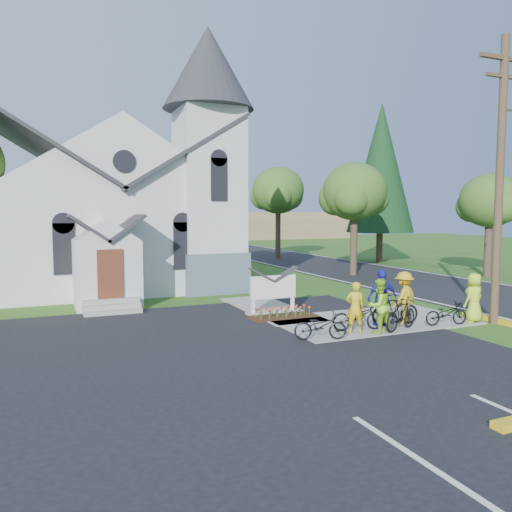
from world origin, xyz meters
name	(u,v)px	position (x,y,z in m)	size (l,w,h in m)	color
ground	(344,328)	(0.00, 0.00, 0.00)	(120.00, 120.00, 0.00)	#31601B
parking_lot	(152,370)	(-7.00, -2.00, 0.01)	(20.00, 16.00, 0.02)	black
road	(347,269)	(10.00, 15.00, 0.01)	(8.00, 90.00, 0.02)	black
sidewalk	(372,321)	(1.50, 0.50, 0.03)	(7.00, 4.00, 0.05)	gray
church	(123,188)	(-5.48, 12.48, 5.25)	(12.35, 12.00, 13.00)	silver
church_sign	(273,288)	(-1.20, 3.20, 1.03)	(2.20, 0.40, 1.70)	gray
flower_bed	(283,317)	(-1.20, 2.30, 0.04)	(2.60, 1.10, 0.07)	#331B0E
utility_pole	(501,171)	(5.36, -1.50, 5.40)	(3.45, 0.28, 10.00)	#4A3225
tree_road_near	(355,192)	(8.50, 12.00, 5.21)	(4.00, 4.00, 7.05)	#3C2921
tree_road_mid	(278,191)	(9.00, 24.00, 5.78)	(4.40, 4.40, 7.80)	#3C2921
tree_road_far	(490,201)	(15.50, 8.00, 4.63)	(3.60, 3.60, 6.30)	#3C2921
conifer	(381,168)	(15.00, 18.00, 7.39)	(5.20, 5.20, 12.40)	#3C2921
distant_hills	(142,225)	(3.36, 56.33, 2.17)	(61.00, 10.00, 5.60)	olive
cyclist_0	(355,307)	(-0.20, -0.92, 0.89)	(0.61, 0.40, 1.68)	gold
bike_0	(320,326)	(-1.66, -1.20, 0.48)	(0.57, 1.63, 0.86)	black
cyclist_1	(379,306)	(0.55, -1.16, 0.93)	(0.86, 0.67, 1.77)	#98DA28
bike_1	(401,315)	(1.42, -1.20, 0.57)	(0.49, 1.75, 1.05)	black
cyclist_2	(382,298)	(1.24, -0.42, 1.03)	(1.15, 0.48, 1.96)	#2624B6
bike_2	(358,316)	(0.12, -0.64, 0.53)	(0.63, 1.81, 0.95)	black
cyclist_3	(404,297)	(2.22, -0.38, 0.97)	(1.19, 0.68, 1.84)	gold
bike_3	(395,309)	(1.80, -0.43, 0.58)	(0.50, 1.78, 1.07)	black
cyclist_4	(474,298)	(4.64, -1.20, 0.93)	(0.86, 0.56, 1.76)	#C4E92B
bike_4	(446,313)	(3.37, -1.20, 0.46)	(0.54, 1.56, 0.82)	black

